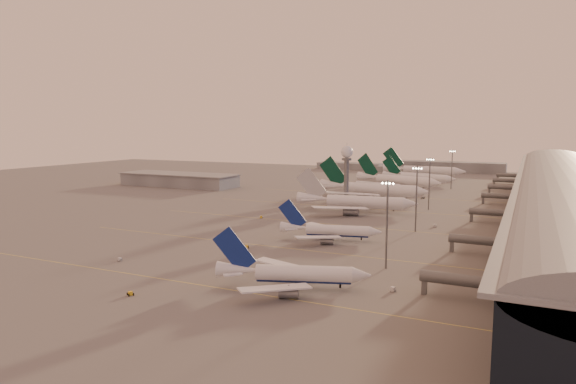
% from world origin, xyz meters
% --- Properties ---
extents(ground, '(700.00, 700.00, 0.00)m').
position_xyz_m(ground, '(0.00, 0.00, 0.00)').
color(ground, '#5B5858').
rests_on(ground, ground).
extents(taxiway_markings, '(180.00, 185.25, 0.02)m').
position_xyz_m(taxiway_markings, '(30.00, 56.00, 0.01)').
color(taxiway_markings, '#EDD953').
rests_on(taxiway_markings, ground).
extents(terminal, '(57.00, 362.00, 23.04)m').
position_xyz_m(terminal, '(107.88, 110.09, 10.52)').
color(terminal, black).
rests_on(terminal, ground).
extents(hangar, '(82.00, 27.00, 8.50)m').
position_xyz_m(hangar, '(-120.00, 140.00, 4.32)').
color(hangar, slate).
rests_on(hangar, ground).
extents(radar_tower, '(6.40, 6.40, 31.10)m').
position_xyz_m(radar_tower, '(5.00, 120.00, 20.95)').
color(radar_tower, slate).
rests_on(radar_tower, ground).
extents(mast_a, '(3.60, 0.56, 25.00)m').
position_xyz_m(mast_a, '(58.00, 0.00, 13.74)').
color(mast_a, slate).
rests_on(mast_a, ground).
extents(mast_b, '(3.60, 0.56, 25.00)m').
position_xyz_m(mast_b, '(55.00, 55.00, 13.74)').
color(mast_b, slate).
rests_on(mast_b, ground).
extents(mast_c, '(3.60, 0.56, 25.00)m').
position_xyz_m(mast_c, '(50.00, 110.00, 13.74)').
color(mast_c, slate).
rests_on(mast_c, ground).
extents(mast_d, '(3.60, 0.56, 25.00)m').
position_xyz_m(mast_d, '(48.00, 200.00, 13.74)').
color(mast_d, slate).
rests_on(mast_d, ground).
extents(distant_horizon, '(165.00, 37.50, 9.00)m').
position_xyz_m(distant_horizon, '(2.62, 325.14, 3.89)').
color(distant_horizon, slate).
rests_on(distant_horizon, ground).
extents(narrowbody_near, '(37.58, 29.46, 15.27)m').
position_xyz_m(narrowbody_near, '(41.90, -27.52, 3.09)').
color(narrowbody_near, white).
rests_on(narrowbody_near, ground).
extents(narrowbody_mid, '(35.89, 28.30, 14.26)m').
position_xyz_m(narrowbody_mid, '(30.95, 27.37, 2.89)').
color(narrowbody_mid, white).
rests_on(narrowbody_mid, ground).
extents(widebody_white, '(57.32, 45.63, 20.24)m').
position_xyz_m(widebody_white, '(20.75, 89.06, 3.51)').
color(widebody_white, white).
rests_on(widebody_white, ground).
extents(greentail_a, '(63.56, 51.22, 23.07)m').
position_xyz_m(greentail_a, '(15.66, 134.09, 4.08)').
color(greentail_a, white).
rests_on(greentail_a, ground).
extents(greentail_b, '(59.37, 47.26, 22.18)m').
position_xyz_m(greentail_b, '(16.35, 188.62, 3.92)').
color(greentail_b, white).
rests_on(greentail_b, ground).
extents(greentail_c, '(52.39, 42.08, 19.07)m').
position_xyz_m(greentail_c, '(23.24, 220.71, 3.37)').
color(greentail_c, white).
rests_on(greentail_c, ground).
extents(greentail_d, '(65.25, 52.59, 23.69)m').
position_xyz_m(greentail_d, '(17.74, 268.60, 4.18)').
color(greentail_d, white).
rests_on(greentail_d, ground).
extents(gsv_truck_a, '(5.16, 2.39, 2.01)m').
position_xyz_m(gsv_truck_a, '(-15.09, -25.94, 1.02)').
color(gsv_truck_a, silver).
rests_on(gsv_truck_a, ground).
extents(gsv_tug_near, '(3.19, 3.64, 0.89)m').
position_xyz_m(gsv_tug_near, '(9.53, -48.87, 0.46)').
color(gsv_tug_near, yellow).
rests_on(gsv_tug_near, ground).
extents(gsv_catering_a, '(5.55, 3.43, 4.23)m').
position_xyz_m(gsv_catering_a, '(64.98, -19.31, 2.11)').
color(gsv_catering_a, silver).
rests_on(gsv_catering_a, ground).
extents(gsv_tug_mid, '(3.18, 3.74, 0.92)m').
position_xyz_m(gsv_tug_mid, '(10.45, 4.27, 0.47)').
color(gsv_tug_mid, yellow).
rests_on(gsv_tug_mid, ground).
extents(gsv_truck_b, '(5.95, 3.29, 2.27)m').
position_xyz_m(gsv_truck_b, '(40.78, 48.83, 1.16)').
color(gsv_truck_b, slate).
rests_on(gsv_truck_b, ground).
extents(gsv_truck_c, '(5.04, 4.20, 1.98)m').
position_xyz_m(gsv_truck_c, '(-11.31, 55.41, 1.01)').
color(gsv_truck_c, yellow).
rests_on(gsv_truck_c, ground).
extents(gsv_catering_b, '(5.66, 3.40, 4.34)m').
position_xyz_m(gsv_catering_b, '(60.36, 67.64, 2.17)').
color(gsv_catering_b, silver).
rests_on(gsv_catering_b, ground).
extents(gsv_tug_far, '(4.37, 4.51, 1.12)m').
position_xyz_m(gsv_tug_far, '(11.88, 104.23, 0.58)').
color(gsv_tug_far, silver).
rests_on(gsv_tug_far, ground).
extents(gsv_tug_hangar, '(3.80, 2.75, 0.98)m').
position_xyz_m(gsv_tug_hangar, '(40.23, 147.39, 0.51)').
color(gsv_tug_hangar, slate).
rests_on(gsv_tug_hangar, ground).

